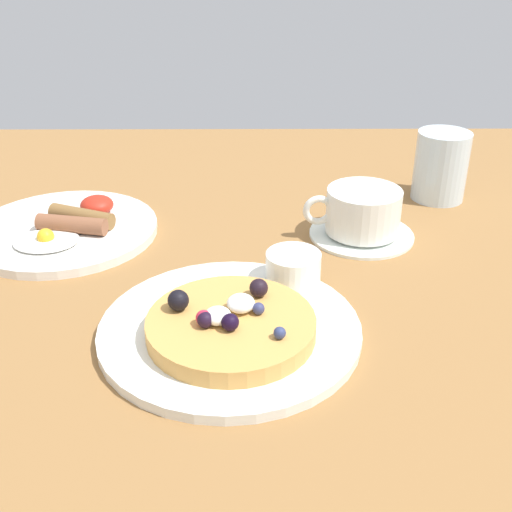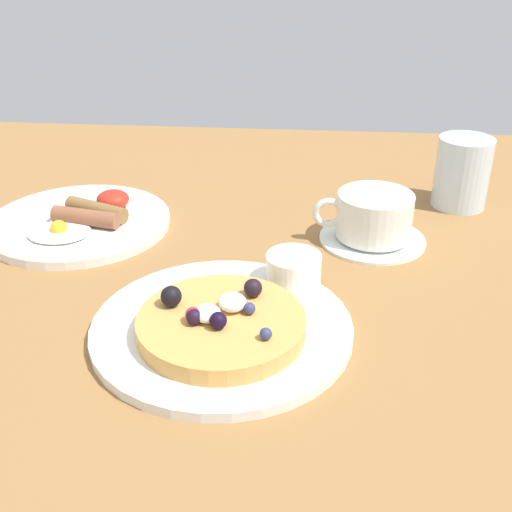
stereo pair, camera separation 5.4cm
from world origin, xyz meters
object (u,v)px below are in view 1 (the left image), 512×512
(pancake_plate, at_px, (230,330))
(syrup_ramekin, at_px, (293,267))
(coffee_saucer, at_px, (361,233))
(coffee_cup, at_px, (362,210))
(breakfast_plate, at_px, (64,230))
(water_glass, at_px, (441,166))

(pancake_plate, height_order, syrup_ramekin, syrup_ramekin)
(coffee_saucer, xyz_separation_m, coffee_cup, (-0.00, -0.00, 0.03))
(coffee_cup, bearing_deg, breakfast_plate, 178.87)
(coffee_cup, relative_size, water_glass, 1.26)
(pancake_plate, relative_size, breakfast_plate, 1.08)
(coffee_saucer, height_order, coffee_cup, coffee_cup)
(pancake_plate, height_order, coffee_saucer, pancake_plate)
(pancake_plate, xyz_separation_m, coffee_saucer, (0.16, 0.21, -0.00))
(syrup_ramekin, bearing_deg, breakfast_plate, 154.53)
(breakfast_plate, relative_size, coffee_cup, 1.92)
(coffee_saucer, distance_m, coffee_cup, 0.03)
(pancake_plate, distance_m, water_glass, 0.43)
(pancake_plate, bearing_deg, coffee_cup, 53.23)
(syrup_ramekin, relative_size, water_glass, 0.61)
(pancake_plate, distance_m, syrup_ramekin, 0.11)
(breakfast_plate, bearing_deg, pancake_plate, -45.30)
(water_glass, bearing_deg, pancake_plate, -130.60)
(coffee_saucer, bearing_deg, breakfast_plate, 178.89)
(water_glass, bearing_deg, breakfast_plate, -167.20)
(breakfast_plate, xyz_separation_m, coffee_cup, (0.36, -0.01, 0.03))
(breakfast_plate, distance_m, water_glass, 0.50)
(syrup_ramekin, bearing_deg, water_glass, 48.49)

